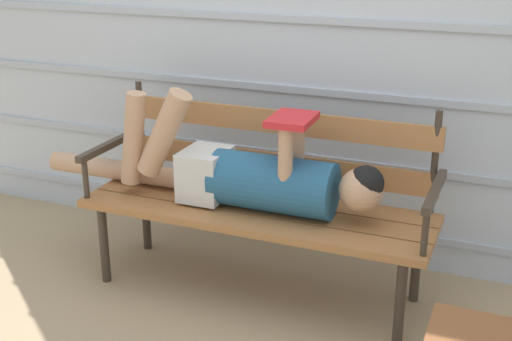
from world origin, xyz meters
name	(u,v)px	position (x,y,z in m)	size (l,w,h in m)	color
ground_plane	(241,308)	(0.00, 0.00, 0.00)	(12.00, 12.00, 0.00)	tan
house_siding	(298,18)	(0.00, 0.72, 1.22)	(4.62, 0.08, 2.45)	#B2BCC6
park_bench	(262,192)	(0.00, 0.25, 0.48)	(1.63, 0.52, 0.91)	#9E6638
reclining_person	(244,174)	(-0.06, 0.17, 0.59)	(1.75, 0.26, 0.54)	#23567A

